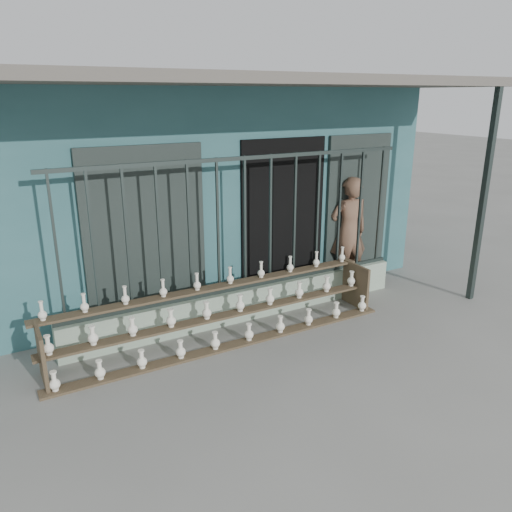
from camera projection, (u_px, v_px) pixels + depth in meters
ground at (297, 359)px, 5.91m from camera, size 60.00×60.00×0.00m
workshop_building at (168, 174)px, 8.92m from camera, size 7.40×6.60×3.21m
parapet_wall at (245, 303)px, 6.92m from camera, size 5.00×0.20×0.45m
security_fence at (245, 225)px, 6.57m from camera, size 5.00×0.04×1.80m
shelf_rack at (224, 313)px, 6.29m from camera, size 4.50×0.68×0.85m
elderly_woman at (348, 232)px, 8.00m from camera, size 0.71×0.53×1.77m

